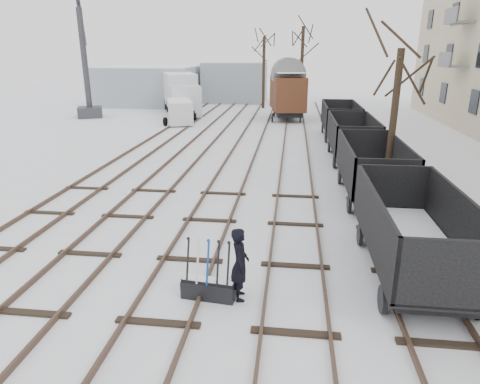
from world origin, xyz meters
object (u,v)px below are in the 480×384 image
object	(u,v)px
freight_wagon_a	(412,245)
lorry	(181,93)
panel_van	(180,111)
ground_frame	(209,287)
crane	(89,86)
box_van_wagon	(288,92)
worker	(240,264)

from	to	relation	value
freight_wagon_a	lorry	distance (m)	32.66
freight_wagon_a	panel_van	size ratio (longest dim) A/B	1.22
freight_wagon_a	ground_frame	bearing A→B (deg)	-161.39
crane	panel_van	bearing A→B (deg)	-39.61
box_van_wagon	ground_frame	bearing A→B (deg)	-101.40
worker	crane	distance (m)	32.71
panel_van	box_van_wagon	bearing A→B (deg)	2.43
lorry	crane	bearing A→B (deg)	-178.02
crane	freight_wagon_a	bearing A→B (deg)	-74.86
ground_frame	lorry	size ratio (longest dim) A/B	0.18
freight_wagon_a	panel_van	world-z (taller)	freight_wagon_a
freight_wagon_a	box_van_wagon	size ratio (longest dim) A/B	1.01
box_van_wagon	panel_van	bearing A→B (deg)	-168.82
worker	panel_van	world-z (taller)	panel_van
lorry	freight_wagon_a	bearing A→B (deg)	-86.65
ground_frame	freight_wagon_a	world-z (taller)	freight_wagon_a
ground_frame	freight_wagon_a	size ratio (longest dim) A/B	0.26
box_van_wagon	crane	size ratio (longest dim) A/B	0.54
crane	ground_frame	bearing A→B (deg)	-83.81
worker	panel_van	size ratio (longest dim) A/B	0.39
box_van_wagon	panel_van	distance (m)	9.31
box_van_wagon	lorry	bearing A→B (deg)	156.51
worker	panel_van	bearing A→B (deg)	7.60
freight_wagon_a	lorry	size ratio (longest dim) A/B	0.67
panel_van	lorry	bearing A→B (deg)	85.96
ground_frame	panel_van	size ratio (longest dim) A/B	0.32
box_van_wagon	freight_wagon_a	bearing A→B (deg)	-90.80
ground_frame	lorry	bearing A→B (deg)	112.12
freight_wagon_a	worker	bearing A→B (deg)	-159.60
freight_wagon_a	crane	distance (m)	33.89
freight_wagon_a	crane	world-z (taller)	crane
freight_wagon_a	crane	bearing A→B (deg)	128.97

